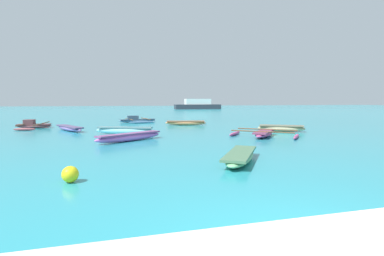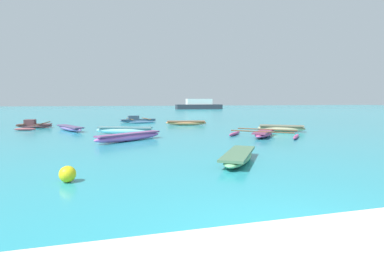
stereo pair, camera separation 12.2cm
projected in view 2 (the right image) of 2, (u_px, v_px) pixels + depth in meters
The scene contains 11 objects.
moored_boat_0 at pixel (186, 123), 25.56m from camera, with size 3.54×1.50×0.37m.
moored_boat_1 at pixel (70, 128), 20.78m from camera, with size 2.33×3.81×0.34m.
moored_boat_2 at pixel (264, 134), 17.31m from camera, with size 4.20×4.01×0.40m.
moored_boat_3 at pixel (281, 128), 20.10m from camera, with size 3.04×2.28×0.44m.
moored_boat_4 at pixel (238, 156), 10.22m from camera, with size 2.51×3.27×0.33m.
moored_boat_5 at pixel (125, 130), 18.52m from camera, with size 3.62×1.95×0.47m.
moored_boat_6 at pixel (34, 125), 22.92m from camera, with size 2.58×4.48×0.65m.
moored_boat_7 at pixel (138, 120), 29.02m from camera, with size 3.66×3.68×0.65m.
moored_boat_8 at pixel (129, 137), 15.49m from camera, with size 3.71×2.76×0.41m.
mooring_buoy_1 at pixel (67, 174), 7.64m from camera, with size 0.42×0.42×0.42m.
distant_ferry at pixel (199, 105), 74.15m from camera, with size 11.51×2.53×2.53m.
Camera 2 is at (-2.67, -3.25, 2.08)m, focal length 28.00 mm.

